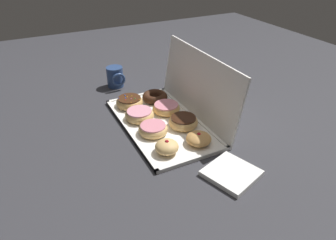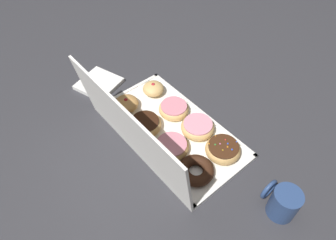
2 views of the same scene
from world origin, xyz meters
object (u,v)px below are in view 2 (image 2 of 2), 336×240
Objects in this scene: donut_box at (172,130)px; chocolate_frosted_donut_6 at (145,124)px; napkin_stack at (99,84)px; pink_frosted_donut_1 at (198,127)px; pink_frosted_donut_2 at (174,109)px; sprinkle_donut_0 at (223,149)px; pink_frosted_donut_5 at (172,147)px; jelly_filled_donut_7 at (126,104)px; coffee_mug at (283,202)px; chocolate_cake_ring_donut_4 at (196,170)px; jelly_filled_donut_3 at (153,89)px.

chocolate_frosted_donut_6 reaches higher than donut_box.
pink_frosted_donut_1 is at bearing -162.89° from napkin_stack.
napkin_stack is at bearing 22.07° from pink_frosted_donut_2.
chocolate_frosted_donut_6 is (0.25, 0.13, 0.00)m from sprinkle_donut_0.
pink_frosted_donut_5 is at bearing 45.79° from sprinkle_donut_0.
jelly_filled_donut_7 is at bearing 0.26° from pink_frosted_donut_5.
napkin_stack is at bearing 0.37° from chocolate_frosted_donut_6.
coffee_mug reaches higher than pink_frosted_donut_1.
chocolate_cake_ring_donut_4 is at bearing 90.08° from sprinkle_donut_0.
pink_frosted_donut_2 is (0.06, -0.06, 0.02)m from donut_box.
donut_box is 4.57× the size of pink_frosted_donut_1.
chocolate_frosted_donut_6 is at bearing 46.23° from pink_frosted_donut_1.
pink_frosted_donut_2 is 1.22× the size of jelly_filled_donut_7.
chocolate_cake_ring_donut_4 is 0.98× the size of pink_frosted_donut_5.
chocolate_cake_ring_donut_4 is 1.25× the size of jelly_filled_donut_7.
pink_frosted_donut_2 reaches higher than chocolate_cake_ring_donut_4.
coffee_mug is (-0.24, 0.02, 0.02)m from sprinkle_donut_0.
sprinkle_donut_0 is at bearing -134.21° from pink_frosted_donut_5.
coffee_mug reaches higher than jelly_filled_donut_3.
jelly_filled_donut_3 is 0.12m from jelly_filled_donut_7.
napkin_stack is at bearing 8.08° from coffee_mug.
chocolate_cake_ring_donut_4 is 0.55m from napkin_stack.
napkin_stack is at bearing 17.11° from pink_frosted_donut_1.
jelly_filled_donut_7 is at bearing 41.72° from pink_frosted_donut_2.
chocolate_cake_ring_donut_4 is at bearing 23.23° from coffee_mug.
pink_frosted_donut_5 is at bearing -178.56° from napkin_stack.
jelly_filled_donut_3 reaches higher than pink_frosted_donut_1.
napkin_stack is (0.19, 0.13, -0.02)m from jelly_filled_donut_3.
jelly_filled_donut_3 is (0.19, -0.07, 0.03)m from donut_box.
sprinkle_donut_0 is 1.42× the size of jelly_filled_donut_3.
sprinkle_donut_0 is at bearing 178.57° from pink_frosted_donut_1.
jelly_filled_donut_7 is at bearing 9.55° from coffee_mug.
chocolate_cake_ring_donut_4 is (-0.24, 0.12, -0.00)m from pink_frosted_donut_2.
pink_frosted_donut_5 is at bearing 153.97° from jelly_filled_donut_3.
pink_frosted_donut_5 is 0.37m from coffee_mug.
sprinkle_donut_0 is 0.37m from jelly_filled_donut_3.
chocolate_cake_ring_donut_4 is 0.12m from pink_frosted_donut_5.
jelly_filled_donut_7 reaches higher than pink_frosted_donut_2.
donut_box is 0.09m from pink_frosted_donut_5.
sprinkle_donut_0 is at bearing -4.18° from coffee_mug.
pink_frosted_donut_1 reaches higher than chocolate_cake_ring_donut_4.
jelly_filled_donut_7 reaches higher than napkin_stack.
pink_frosted_donut_1 is 0.36m from coffee_mug.
sprinkle_donut_0 is 0.24m from pink_frosted_donut_2.
donut_box is 0.09m from pink_frosted_donut_1.
coffee_mug is at bearing -164.04° from pink_frosted_donut_5.
chocolate_frosted_donut_6 is (0.13, 0.01, 0.00)m from pink_frosted_donut_5.
sprinkle_donut_0 is at bearing -162.05° from jelly_filled_donut_7.
jelly_filled_donut_7 is at bearing 26.21° from pink_frosted_donut_1.
chocolate_frosted_donut_6 reaches higher than pink_frosted_donut_2.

